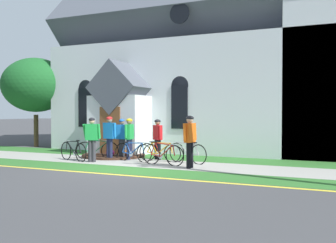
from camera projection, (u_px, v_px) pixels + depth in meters
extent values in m
plane|color=#3D3D3F|center=(170.00, 157.00, 16.07)|extent=(140.00, 140.00, 0.00)
cube|color=#99968E|center=(149.00, 163.00, 13.99)|extent=(32.00, 2.16, 0.01)
cube|color=#2D6628|center=(124.00, 170.00, 12.34)|extent=(32.00, 1.45, 0.01)
cube|color=#2D6628|center=(171.00, 157.00, 15.86)|extent=(24.00, 1.94, 0.01)
cube|color=yellow|center=(110.00, 174.00, 11.54)|extent=(28.00, 0.16, 0.01)
cube|color=silver|center=(213.00, 99.00, 21.32)|extent=(14.23, 10.11, 5.19)
cube|color=#4C515B|center=(213.00, 27.00, 21.21)|extent=(14.73, 10.29, 10.29)
cube|color=silver|center=(322.00, 26.00, 15.61)|extent=(2.79, 2.79, 10.85)
cube|color=silver|center=(120.00, 125.00, 17.01)|extent=(2.40, 1.60, 2.60)
cube|color=#4C515B|center=(120.00, 88.00, 16.97)|extent=(2.40, 1.80, 2.40)
cube|color=brown|center=(110.00, 131.00, 16.26)|extent=(1.00, 0.06, 2.10)
cube|color=black|center=(85.00, 107.00, 18.66)|extent=(0.76, 0.06, 1.90)
cone|color=black|center=(85.00, 88.00, 18.64)|extent=(0.80, 0.06, 0.80)
cube|color=black|center=(179.00, 107.00, 16.67)|extent=(0.76, 0.06, 1.90)
cone|color=black|center=(179.00, 85.00, 16.65)|extent=(0.80, 0.06, 0.80)
cylinder|color=black|center=(180.00, 13.00, 16.57)|extent=(0.90, 0.06, 0.90)
cube|color=slate|center=(106.00, 146.00, 16.78)|extent=(0.12, 0.12, 0.73)
cube|color=slate|center=(134.00, 148.00, 16.22)|extent=(0.12, 0.12, 0.73)
cube|color=silver|center=(120.00, 127.00, 16.48)|extent=(1.68, 0.08, 1.05)
cube|color=slate|center=(120.00, 113.00, 16.46)|extent=(1.80, 0.12, 0.12)
cube|color=black|center=(119.00, 124.00, 16.43)|extent=(1.34, 0.01, 0.16)
cylinder|color=#382319|center=(114.00, 155.00, 16.05)|extent=(2.64, 2.64, 0.10)
ellipsoid|color=orange|center=(128.00, 153.00, 15.59)|extent=(0.36, 0.36, 0.24)
ellipsoid|color=orange|center=(119.00, 151.00, 16.35)|extent=(0.36, 0.36, 0.24)
ellipsoid|color=#CC338C|center=(109.00, 149.00, 16.96)|extent=(0.36, 0.36, 0.24)
ellipsoid|color=orange|center=(93.00, 152.00, 15.82)|extent=(0.36, 0.36, 0.24)
ellipsoid|color=#CC338C|center=(110.00, 153.00, 15.57)|extent=(0.36, 0.36, 0.24)
torus|color=black|center=(122.00, 152.00, 14.75)|extent=(0.70, 0.15, 0.70)
torus|color=black|center=(144.00, 154.00, 14.19)|extent=(0.70, 0.15, 0.70)
cylinder|color=#194CA5|center=(136.00, 149.00, 14.37)|extent=(0.56, 0.13, 0.47)
cylinder|color=#194CA5|center=(134.00, 143.00, 14.43)|extent=(0.77, 0.16, 0.06)
cylinder|color=#194CA5|center=(128.00, 148.00, 14.58)|extent=(0.26, 0.08, 0.43)
cylinder|color=#194CA5|center=(127.00, 153.00, 14.64)|extent=(0.42, 0.10, 0.09)
cylinder|color=#194CA5|center=(124.00, 147.00, 14.69)|extent=(0.22, 0.07, 0.38)
cylinder|color=#194CA5|center=(143.00, 148.00, 14.20)|extent=(0.12, 0.05, 0.40)
ellipsoid|color=black|center=(126.00, 142.00, 14.64)|extent=(0.25, 0.12, 0.05)
cylinder|color=silver|center=(142.00, 143.00, 14.22)|extent=(0.44, 0.10, 0.03)
cylinder|color=silver|center=(131.00, 154.00, 14.52)|extent=(0.18, 0.05, 0.18)
torus|color=black|center=(151.00, 154.00, 13.77)|extent=(0.74, 0.14, 0.74)
torus|color=black|center=(175.00, 156.00, 13.25)|extent=(0.74, 0.14, 0.74)
cylinder|color=#A51E19|center=(167.00, 151.00, 13.42)|extent=(0.54, 0.11, 0.45)
cylinder|color=#A51E19|center=(164.00, 144.00, 13.48)|extent=(0.73, 0.14, 0.09)
cylinder|color=#A51E19|center=(158.00, 150.00, 13.62)|extent=(0.25, 0.07, 0.49)
cylinder|color=#A51E19|center=(156.00, 155.00, 13.67)|extent=(0.40, 0.09, 0.09)
cylinder|color=#A51E19|center=(153.00, 149.00, 13.72)|extent=(0.21, 0.07, 0.44)
cylinder|color=#A51E19|center=(174.00, 151.00, 13.27)|extent=(0.12, 0.05, 0.38)
ellipsoid|color=black|center=(155.00, 142.00, 13.67)|extent=(0.25, 0.11, 0.05)
cylinder|color=silver|center=(173.00, 145.00, 13.28)|extent=(0.44, 0.09, 0.03)
cylinder|color=silver|center=(160.00, 156.00, 13.57)|extent=(0.18, 0.05, 0.18)
torus|color=black|center=(85.00, 151.00, 15.24)|extent=(0.67, 0.30, 0.71)
torus|color=black|center=(110.00, 151.00, 15.21)|extent=(0.67, 0.30, 0.71)
cylinder|color=#19723F|center=(101.00, 147.00, 15.22)|extent=(0.52, 0.24, 0.45)
cylinder|color=#19723F|center=(99.00, 141.00, 15.22)|extent=(0.71, 0.31, 0.08)
cylinder|color=#19723F|center=(92.00, 146.00, 15.23)|extent=(0.25, 0.13, 0.48)
cylinder|color=#19723F|center=(90.00, 151.00, 15.24)|extent=(0.39, 0.18, 0.09)
cylinder|color=#19723F|center=(87.00, 145.00, 15.24)|extent=(0.21, 0.11, 0.43)
cylinder|color=#19723F|center=(109.00, 146.00, 15.21)|extent=(0.12, 0.08, 0.38)
ellipsoid|color=black|center=(89.00, 139.00, 15.23)|extent=(0.25, 0.16, 0.05)
cylinder|color=silver|center=(108.00, 141.00, 15.20)|extent=(0.42, 0.19, 0.03)
cylinder|color=silver|center=(95.00, 152.00, 15.23)|extent=(0.17, 0.09, 0.18)
torus|color=black|center=(147.00, 152.00, 14.72)|extent=(0.71, 0.07, 0.71)
torus|color=black|center=(172.00, 153.00, 14.25)|extent=(0.71, 0.07, 0.71)
cylinder|color=orange|center=(164.00, 149.00, 14.40)|extent=(0.58, 0.06, 0.46)
cylinder|color=orange|center=(161.00, 143.00, 14.45)|extent=(0.79, 0.07, 0.05)
cylinder|color=orange|center=(155.00, 148.00, 14.58)|extent=(0.27, 0.05, 0.43)
cylinder|color=orange|center=(152.00, 153.00, 14.62)|extent=(0.43, 0.05, 0.09)
cylinder|color=orange|center=(150.00, 147.00, 14.67)|extent=(0.22, 0.05, 0.38)
cylinder|color=orange|center=(171.00, 148.00, 14.26)|extent=(0.12, 0.04, 0.39)
ellipsoid|color=black|center=(152.00, 142.00, 14.62)|extent=(0.24, 0.09, 0.05)
cylinder|color=silver|center=(170.00, 143.00, 14.28)|extent=(0.44, 0.05, 0.03)
cylinder|color=silver|center=(157.00, 154.00, 14.53)|extent=(0.18, 0.03, 0.18)
torus|color=black|center=(199.00, 155.00, 13.68)|extent=(0.71, 0.29, 0.74)
torus|color=black|center=(177.00, 152.00, 14.42)|extent=(0.71, 0.29, 0.74)
cylinder|color=#B7B7BC|center=(184.00, 149.00, 14.16)|extent=(0.55, 0.24, 0.45)
cylinder|color=#B7B7BC|center=(186.00, 143.00, 14.07)|extent=(0.75, 0.31, 0.05)
cylinder|color=#B7B7BC|center=(192.00, 149.00, 13.89)|extent=(0.26, 0.13, 0.46)
cylinder|color=#B7B7BC|center=(194.00, 155.00, 13.82)|extent=(0.42, 0.18, 0.09)
cylinder|color=#B7B7BC|center=(197.00, 149.00, 13.74)|extent=(0.22, 0.11, 0.41)
cylinder|color=#B7B7BC|center=(178.00, 148.00, 14.38)|extent=(0.13, 0.08, 0.38)
ellipsoid|color=black|center=(195.00, 143.00, 13.80)|extent=(0.25, 0.16, 0.05)
cylinder|color=silver|center=(178.00, 142.00, 14.35)|extent=(0.42, 0.18, 0.03)
cylinder|color=silver|center=(190.00, 155.00, 13.97)|extent=(0.18, 0.08, 0.18)
torus|color=black|center=(81.00, 153.00, 14.36)|extent=(0.69, 0.28, 0.72)
torus|color=black|center=(66.00, 151.00, 15.07)|extent=(0.69, 0.28, 0.72)
cylinder|color=black|center=(71.00, 147.00, 14.82)|extent=(0.53, 0.22, 0.46)
cylinder|color=black|center=(72.00, 141.00, 14.74)|extent=(0.73, 0.29, 0.07)
cylinder|color=black|center=(76.00, 147.00, 14.56)|extent=(0.25, 0.12, 0.49)
cylinder|color=black|center=(78.00, 153.00, 14.50)|extent=(0.40, 0.18, 0.09)
cylinder|color=black|center=(79.00, 147.00, 14.42)|extent=(0.22, 0.11, 0.43)
cylinder|color=black|center=(67.00, 146.00, 15.03)|extent=(0.12, 0.07, 0.39)
ellipsoid|color=black|center=(78.00, 141.00, 14.48)|extent=(0.25, 0.16, 0.05)
cylinder|color=silver|center=(67.00, 141.00, 15.00)|extent=(0.42, 0.18, 0.03)
cylinder|color=silver|center=(75.00, 153.00, 14.64)|extent=(0.18, 0.08, 0.18)
cylinder|color=black|center=(159.00, 150.00, 14.94)|extent=(0.15, 0.15, 0.79)
cylinder|color=black|center=(156.00, 149.00, 15.12)|extent=(0.15, 0.15, 0.79)
cube|color=red|center=(158.00, 132.00, 15.01)|extent=(0.47, 0.43, 0.58)
sphere|color=#936B51|center=(158.00, 123.00, 15.00)|extent=(0.20, 0.20, 0.20)
ellipsoid|color=black|center=(158.00, 121.00, 15.00)|extent=(0.32, 0.33, 0.14)
cylinder|color=red|center=(160.00, 132.00, 14.75)|extent=(0.09, 0.14, 0.52)
cylinder|color=red|center=(155.00, 131.00, 15.27)|extent=(0.09, 0.23, 0.52)
cylinder|color=black|center=(189.00, 156.00, 12.65)|extent=(0.15, 0.15, 0.87)
cylinder|color=black|center=(191.00, 155.00, 12.81)|extent=(0.15, 0.15, 0.87)
cube|color=#E55914|center=(190.00, 133.00, 12.71)|extent=(0.27, 0.51, 0.64)
sphere|color=tan|center=(190.00, 120.00, 12.70)|extent=(0.23, 0.23, 0.23)
ellipsoid|color=black|center=(190.00, 118.00, 12.70)|extent=(0.31, 0.27, 0.16)
cylinder|color=#E55914|center=(185.00, 132.00, 12.48)|extent=(0.09, 0.14, 0.58)
cylinder|color=#E55914|center=(195.00, 131.00, 12.94)|extent=(0.09, 0.17, 0.58)
cylinder|color=#2D2D33|center=(90.00, 151.00, 14.27)|extent=(0.15, 0.15, 0.83)
cylinder|color=#2D2D33|center=(94.00, 151.00, 14.26)|extent=(0.15, 0.15, 0.83)
cube|color=green|center=(92.00, 132.00, 14.25)|extent=(0.51, 0.34, 0.61)
sphere|color=tan|center=(92.00, 121.00, 14.24)|extent=(0.21, 0.21, 0.21)
ellipsoid|color=black|center=(92.00, 120.00, 14.24)|extent=(0.30, 0.33, 0.15)
cylinder|color=green|center=(85.00, 131.00, 14.31)|extent=(0.09, 0.23, 0.55)
cylinder|color=green|center=(99.00, 131.00, 14.19)|extent=(0.09, 0.15, 0.55)
cylinder|color=#191E38|center=(128.00, 150.00, 14.94)|extent=(0.15, 0.15, 0.81)
cylinder|color=#191E38|center=(131.00, 149.00, 15.16)|extent=(0.15, 0.15, 0.81)
cube|color=green|center=(129.00, 132.00, 15.03)|extent=(0.26, 0.48, 0.59)
sphere|color=#936B51|center=(129.00, 122.00, 15.02)|extent=(0.21, 0.21, 0.21)
ellipsoid|color=gold|center=(129.00, 120.00, 15.02)|extent=(0.29, 0.25, 0.15)
cylinder|color=green|center=(126.00, 131.00, 14.78)|extent=(0.09, 0.11, 0.53)
cylinder|color=green|center=(133.00, 131.00, 15.29)|extent=(0.09, 0.11, 0.53)
cylinder|color=#191E38|center=(108.00, 149.00, 14.92)|extent=(0.15, 0.15, 0.84)
cylinder|color=#191E38|center=(111.00, 149.00, 14.86)|extent=(0.15, 0.15, 0.84)
cube|color=blue|center=(109.00, 131.00, 14.87)|extent=(0.49, 0.25, 0.62)
sphere|color=#936B51|center=(109.00, 120.00, 14.86)|extent=(0.22, 0.22, 0.22)
ellipsoid|color=red|center=(109.00, 118.00, 14.86)|extent=(0.25, 0.29, 0.15)
cylinder|color=blue|center=(104.00, 130.00, 15.05)|extent=(0.09, 0.16, 0.56)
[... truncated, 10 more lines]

